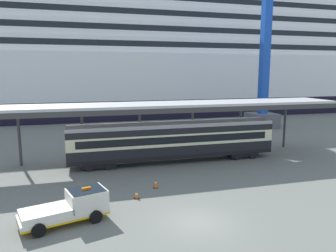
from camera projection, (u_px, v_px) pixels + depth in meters
ground_plane at (197, 222)px, 20.00m from camera, size 400.00×400.00×0.00m
cruise_ship at (95, 56)px, 69.07m from camera, size 146.17×23.66×36.11m
platform_canopy at (173, 106)px, 33.03m from camera, size 36.14×5.21×6.09m
train_carriage at (174, 140)px, 33.17m from camera, size 21.22×2.81×4.11m
service_truck at (72, 206)px, 20.01m from camera, size 5.56×3.39×2.02m
traffic_cone_near at (156, 183)px, 25.89m from camera, size 0.36×0.36×0.79m
traffic_cone_mid at (137, 195)px, 23.71m from camera, size 0.36×0.36×0.61m
dockside_crane at (270, 31)px, 52.16m from camera, size 13.77×4.40×53.37m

